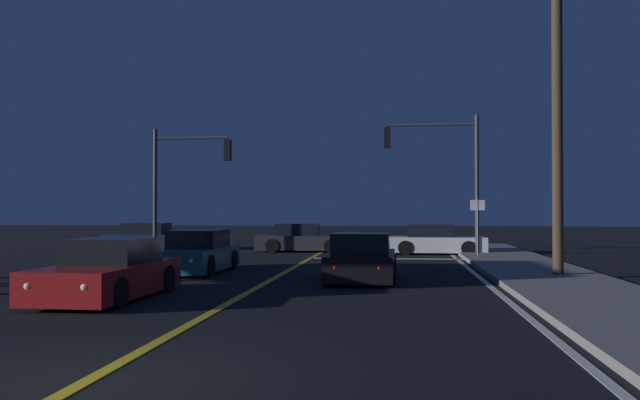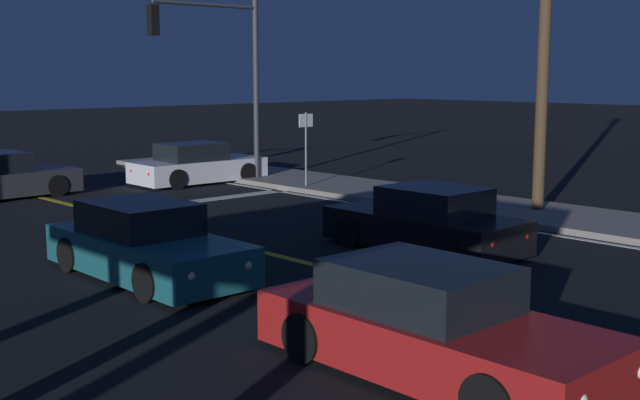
% 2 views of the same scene
% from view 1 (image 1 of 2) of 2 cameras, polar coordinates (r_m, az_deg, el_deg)
% --- Properties ---
extents(ground_plane, '(160.00, 160.00, 0.00)m').
position_cam_1_polar(ground_plane, '(8.49, -19.05, -14.21)').
color(ground_plane, black).
extents(sidewalk_right, '(3.20, 39.52, 0.15)m').
position_cam_1_polar(sidewalk_right, '(19.00, 19.43, -6.53)').
color(sidewalk_right, gray).
rests_on(sidewalk_right, ground).
extents(lane_line_center, '(0.20, 37.32, 0.01)m').
position_cam_1_polar(lane_line_center, '(18.87, -4.42, -6.83)').
color(lane_line_center, gold).
rests_on(lane_line_center, ground).
extents(lane_line_edge_right, '(0.16, 37.32, 0.01)m').
position_cam_1_polar(lane_line_edge_right, '(18.69, 13.86, -6.87)').
color(lane_line_edge_right, silver).
rests_on(lane_line_edge_right, ground).
extents(stop_bar, '(6.18, 0.50, 0.01)m').
position_cam_1_polar(stop_bar, '(27.98, 5.55, -4.89)').
color(stop_bar, silver).
rests_on(stop_bar, ground).
extents(car_lead_oncoming_black, '(1.92, 4.23, 1.34)m').
position_cam_1_polar(car_lead_oncoming_black, '(19.25, 3.49, -5.00)').
color(car_lead_oncoming_black, black).
rests_on(car_lead_oncoming_black, ground).
extents(car_distant_tail_charcoal, '(4.49, 2.13, 1.34)m').
position_cam_1_polar(car_distant_tail_charcoal, '(32.69, -1.53, -3.30)').
color(car_distant_tail_charcoal, '#2D2D33').
rests_on(car_distant_tail_charcoal, ground).
extents(car_far_approaching_navy, '(4.55, 2.05, 1.34)m').
position_cam_1_polar(car_far_approaching_navy, '(35.35, -13.94, -3.09)').
color(car_far_approaching_navy, navy).
rests_on(car_far_approaching_navy, ground).
extents(car_mid_block_white, '(4.48, 1.97, 1.34)m').
position_cam_1_polar(car_mid_block_white, '(31.23, 9.53, -3.40)').
color(car_mid_block_white, silver).
rests_on(car_mid_block_white, ground).
extents(car_side_waiting_teal, '(1.93, 4.49, 1.34)m').
position_cam_1_polar(car_side_waiting_teal, '(22.15, -10.25, -4.44)').
color(car_side_waiting_teal, '#195960').
rests_on(car_side_waiting_teal, ground).
extents(car_parked_curb_red, '(1.97, 4.63, 1.34)m').
position_cam_1_polar(car_parked_curb_red, '(16.02, -17.21, -5.78)').
color(car_parked_curb_red, maroon).
rests_on(car_parked_curb_red, ground).
extents(traffic_signal_near_right, '(4.11, 0.28, 6.12)m').
position_cam_1_polar(traffic_signal_near_right, '(30.35, 10.28, 3.14)').
color(traffic_signal_near_right, '#38383D').
rests_on(traffic_signal_near_right, ground).
extents(traffic_signal_far_left, '(3.47, 0.28, 5.52)m').
position_cam_1_polar(traffic_signal_far_left, '(30.31, -11.36, 2.35)').
color(traffic_signal_far_left, '#38383D').
rests_on(traffic_signal_far_left, ground).
extents(utility_pole_right, '(1.76, 0.30, 11.06)m').
position_cam_1_polar(utility_pole_right, '(20.90, 19.15, 9.55)').
color(utility_pole_right, '#4C3823').
rests_on(utility_pole_right, ground).
extents(street_sign_corner, '(0.56, 0.06, 2.42)m').
position_cam_1_polar(street_sign_corner, '(27.59, 13.00, -1.55)').
color(street_sign_corner, slate).
rests_on(street_sign_corner, ground).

